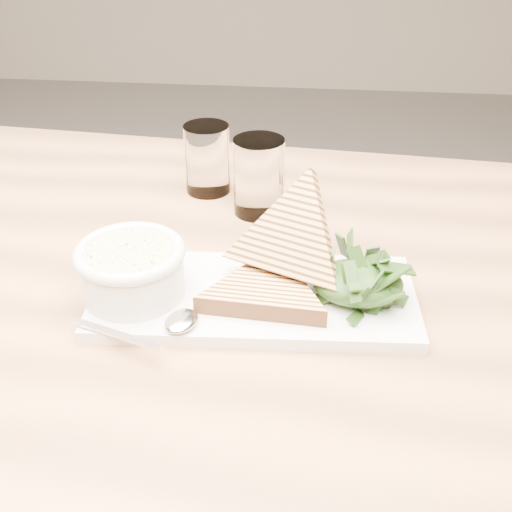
# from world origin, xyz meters

# --- Properties ---
(table_top) EXTENTS (1.40, 0.99, 0.04)m
(table_top) POSITION_xyz_m (0.15, -0.18, 0.75)
(table_top) COLOR #B07346
(table_top) RESTS_ON ground
(platter) EXTENTS (0.36, 0.18, 0.02)m
(platter) POSITION_xyz_m (0.24, -0.19, 0.78)
(platter) COLOR white
(platter) RESTS_ON table_top
(soup_bowl) EXTENTS (0.11, 0.11, 0.04)m
(soup_bowl) POSITION_xyz_m (0.11, -0.20, 0.81)
(soup_bowl) COLOR white
(soup_bowl) RESTS_ON platter
(soup) EXTENTS (0.10, 0.10, 0.01)m
(soup) POSITION_xyz_m (0.11, -0.20, 0.84)
(soup) COLOR beige
(soup) RESTS_ON soup_bowl
(bowl_rim) EXTENTS (0.12, 0.12, 0.01)m
(bowl_rim) POSITION_xyz_m (0.11, -0.20, 0.84)
(bowl_rim) COLOR white
(bowl_rim) RESTS_ON soup_bowl
(sandwich_flat) EXTENTS (0.17, 0.17, 0.02)m
(sandwich_flat) POSITION_xyz_m (0.25, -0.20, 0.80)
(sandwich_flat) COLOR tan
(sandwich_flat) RESTS_ON platter
(sandwich_lean) EXTENTS (0.22, 0.22, 0.18)m
(sandwich_lean) POSITION_xyz_m (0.28, -0.16, 0.84)
(sandwich_lean) COLOR tan
(sandwich_lean) RESTS_ON sandwich_flat
(salad_base) EXTENTS (0.10, 0.08, 0.04)m
(salad_base) POSITION_xyz_m (0.35, -0.19, 0.81)
(salad_base) COLOR black
(salad_base) RESTS_ON platter
(arugula_pile) EXTENTS (0.11, 0.10, 0.05)m
(arugula_pile) POSITION_xyz_m (0.35, -0.19, 0.81)
(arugula_pile) COLOR #2E4E1D
(arugula_pile) RESTS_ON platter
(spoon_bowl) EXTENTS (0.04, 0.05, 0.01)m
(spoon_bowl) POSITION_xyz_m (0.17, -0.26, 0.79)
(spoon_bowl) COLOR silver
(spoon_bowl) RESTS_ON platter
(spoon_handle) EXTENTS (0.10, 0.04, 0.00)m
(spoon_handle) POSITION_xyz_m (0.11, -0.28, 0.79)
(spoon_handle) COLOR silver
(spoon_handle) RESTS_ON platter
(glass_near) EXTENTS (0.07, 0.07, 0.11)m
(glass_near) POSITION_xyz_m (0.22, 0.03, 0.83)
(glass_near) COLOR white
(glass_near) RESTS_ON table_top
(glass_far) EXTENTS (0.07, 0.07, 0.10)m
(glass_far) POSITION_xyz_m (0.14, 0.08, 0.82)
(glass_far) COLOR white
(glass_far) RESTS_ON table_top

